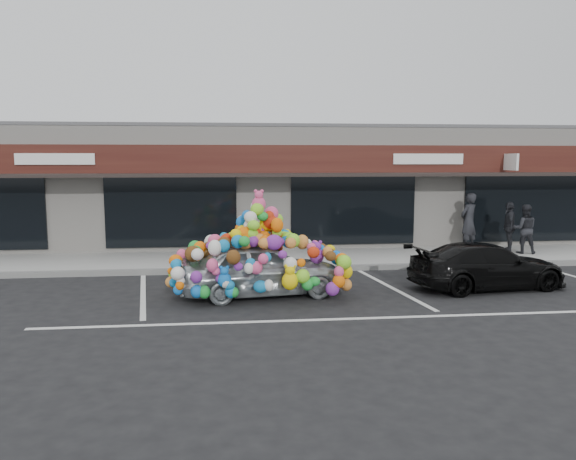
{
  "coord_description": "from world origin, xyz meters",
  "views": [
    {
      "loc": [
        -1.24,
        -12.92,
        3.17
      ],
      "look_at": [
        0.35,
        1.4,
        1.32
      ],
      "focal_mm": 35.0,
      "sensor_mm": 36.0,
      "label": 1
    }
  ],
  "objects": [
    {
      "name": "ground",
      "position": [
        0.0,
        0.0,
        0.0
      ],
      "size": [
        90.0,
        90.0,
        0.0
      ],
      "primitive_type": "plane",
      "color": "black",
      "rests_on": "ground"
    },
    {
      "name": "black_sedan",
      "position": [
        5.09,
        -0.06,
        0.56
      ],
      "size": [
        2.05,
        4.03,
        1.12
      ],
      "primitive_type": "imported",
      "rotation": [
        0.0,
        0.0,
        1.7
      ],
      "color": "black",
      "rests_on": "ground"
    },
    {
      "name": "parking_stripe_left",
      "position": [
        -3.2,
        0.2,
        0.0
      ],
      "size": [
        0.73,
        4.37,
        0.01
      ],
      "primitive_type": "cube",
      "rotation": [
        0.0,
        0.0,
        0.14
      ],
      "color": "silver",
      "rests_on": "ground"
    },
    {
      "name": "shop_building",
      "position": [
        0.0,
        8.44,
        2.16
      ],
      "size": [
        24.0,
        7.2,
        4.31
      ],
      "color": "silver",
      "rests_on": "ground"
    },
    {
      "name": "lane_line",
      "position": [
        2.0,
        -2.3,
        0.0
      ],
      "size": [
        14.0,
        0.12,
        0.01
      ],
      "primitive_type": "cube",
      "color": "silver",
      "rests_on": "ground"
    },
    {
      "name": "kerb",
      "position": [
        0.0,
        2.5,
        0.07
      ],
      "size": [
        26.0,
        0.18,
        0.16
      ],
      "primitive_type": "cube",
      "color": "slate",
      "rests_on": "ground"
    },
    {
      "name": "pedestrian_b",
      "position": [
        8.21,
        3.87,
        0.94
      ],
      "size": [
        0.91,
        0.8,
        1.57
      ],
      "primitive_type": "imported",
      "rotation": [
        0.0,
        0.0,
        2.84
      ],
      "color": "black",
      "rests_on": "sidewalk"
    },
    {
      "name": "pedestrian_c",
      "position": [
        7.9,
        4.26,
        0.96
      ],
      "size": [
        1.03,
        0.7,
        1.63
      ],
      "primitive_type": "imported",
      "rotation": [
        0.0,
        0.0,
        4.37
      ],
      "color": "#2A272D",
      "rests_on": "sidewalk"
    },
    {
      "name": "toy_car",
      "position": [
        -0.46,
        -0.19,
        0.79
      ],
      "size": [
        2.75,
        4.23,
        2.34
      ],
      "rotation": [
        0.0,
        0.0,
        1.72
      ],
      "color": "gray",
      "rests_on": "ground"
    },
    {
      "name": "parking_stripe_mid",
      "position": [
        2.8,
        0.2,
        0.0
      ],
      "size": [
        0.73,
        4.37,
        0.01
      ],
      "primitive_type": "cube",
      "rotation": [
        0.0,
        0.0,
        0.14
      ],
      "color": "silver",
      "rests_on": "ground"
    },
    {
      "name": "sidewalk",
      "position": [
        0.0,
        4.0,
        0.07
      ],
      "size": [
        26.0,
        3.0,
        0.15
      ],
      "primitive_type": "cube",
      "color": "#9C9C97",
      "rests_on": "ground"
    },
    {
      "name": "pedestrian_a",
      "position": [
        6.77,
        4.82,
        1.09
      ],
      "size": [
        0.82,
        0.73,
        1.88
      ],
      "primitive_type": "imported",
      "rotation": [
        0.0,
        0.0,
        3.66
      ],
      "color": "black",
      "rests_on": "sidewalk"
    }
  ]
}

